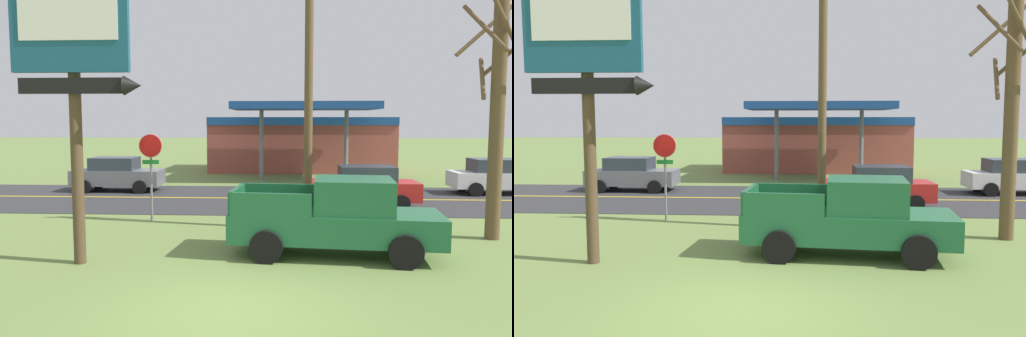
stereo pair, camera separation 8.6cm
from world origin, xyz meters
The scene contains 12 objects.
ground_plane centered at (0.00, 0.00, 0.00)m, with size 180.00×180.00×0.00m, color olive.
road_asphalt centered at (0.00, 13.00, 0.01)m, with size 140.00×8.00×0.02m, color #333335.
road_centre_line centered at (0.00, 13.00, 0.02)m, with size 126.00×0.20×0.01m, color gold.
motel_sign centered at (-3.86, 2.68, 4.73)m, with size 2.98×0.54×6.87m.
stop_sign centered at (-3.56, 8.02, 2.03)m, with size 0.80×0.08×2.95m.
utility_pole centered at (1.67, 6.87, 4.70)m, with size 1.87×0.26×8.82m.
bare_tree centered at (6.94, 5.90, 4.00)m, with size 2.13×2.12×7.47m.
gas_station centered at (2.03, 25.75, 1.94)m, with size 12.00×11.50×4.40m.
pickup_green_parked_on_lawn centered at (2.29, 3.86, 0.96)m, with size 5.36×2.62×1.96m.
car_red_near_lane centered at (4.04, 11.00, 0.83)m, with size 4.20×2.00×1.64m.
car_grey_mid_lane centered at (-7.07, 15.00, 0.83)m, with size 4.20×2.00×1.64m.
car_white_far_lane centered at (10.74, 15.00, 0.83)m, with size 4.20×2.00×1.64m.
Camera 2 is at (1.02, -8.80, 3.40)m, focal length 35.61 mm.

